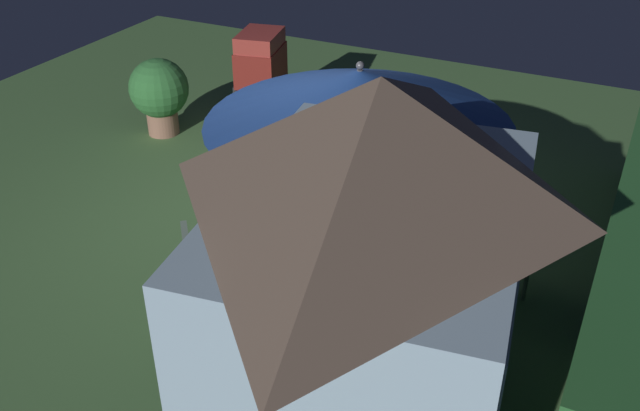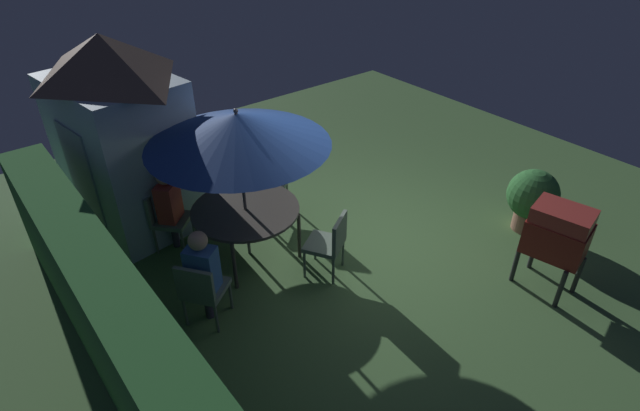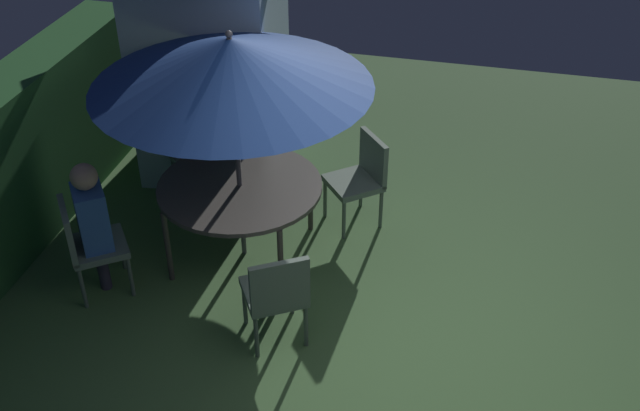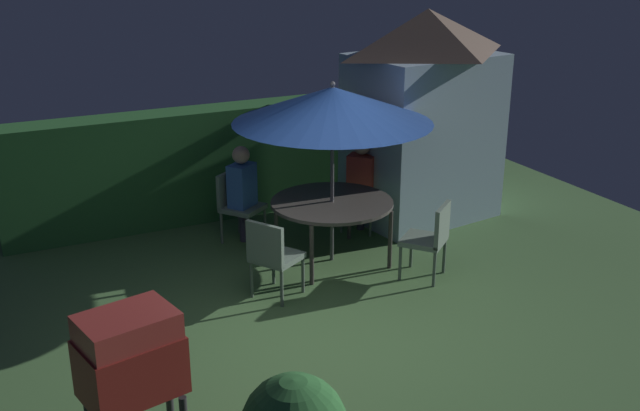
% 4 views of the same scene
% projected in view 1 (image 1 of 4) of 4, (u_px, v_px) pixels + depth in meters
% --- Properties ---
extents(ground_plane, '(11.00, 11.00, 0.00)m').
position_uv_depth(ground_plane, '(260.00, 221.00, 7.26)').
color(ground_plane, '#47703D').
extents(garden_shed, '(2.15, 1.69, 2.82)m').
position_uv_depth(garden_shed, '(370.00, 331.00, 3.66)').
color(garden_shed, '#9EBCD1').
rests_on(garden_shed, ground).
extents(patio_table, '(1.45, 1.45, 0.76)m').
position_uv_depth(patio_table, '(355.00, 235.00, 5.76)').
color(patio_table, '#47423D').
rests_on(patio_table, ground).
extents(patio_umbrella, '(2.30, 2.30, 2.18)m').
position_uv_depth(patio_umbrella, '(359.00, 97.00, 5.14)').
color(patio_umbrella, '#4C4C51').
rests_on(patio_umbrella, ground).
extents(bbq_grill, '(0.79, 0.64, 1.20)m').
position_uv_depth(bbq_grill, '(261.00, 60.00, 8.95)').
color(bbq_grill, maroon).
rests_on(bbq_grill, ground).
extents(chair_near_shed, '(0.65, 0.65, 0.90)m').
position_uv_depth(chair_near_shed, '(408.00, 347.00, 4.89)').
color(chair_near_shed, slate).
rests_on(chair_near_shed, ground).
extents(chair_far_side, '(0.65, 0.65, 0.90)m').
position_uv_depth(chair_far_side, '(509.00, 238.00, 6.05)').
color(chair_far_side, slate).
rests_on(chair_far_side, ground).
extents(chair_toward_hedge, '(0.64, 0.63, 0.90)m').
position_uv_depth(chair_toward_hedge, '(338.00, 183.00, 6.88)').
color(chair_toward_hedge, slate).
rests_on(chair_toward_hedge, ground).
extents(chair_toward_house, '(0.65, 0.65, 0.90)m').
position_uv_depth(chair_toward_house, '(206.00, 274.00, 5.61)').
color(chair_toward_house, slate).
rests_on(chair_toward_house, ground).
extents(potted_plant_by_shed, '(0.74, 0.74, 0.97)m').
position_uv_depth(potted_plant_by_shed, '(159.00, 92.00, 8.79)').
color(potted_plant_by_shed, '#936651').
rests_on(potted_plant_by_shed, ground).
extents(person_in_red, '(0.41, 0.41, 1.26)m').
position_uv_depth(person_in_red, '(406.00, 310.00, 4.83)').
color(person_in_red, '#CC3D33').
rests_on(person_in_red, ground).
extents(person_in_blue, '(0.42, 0.39, 1.26)m').
position_uv_depth(person_in_blue, '(504.00, 213.00, 5.90)').
color(person_in_blue, '#3866B2').
rests_on(person_in_blue, ground).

